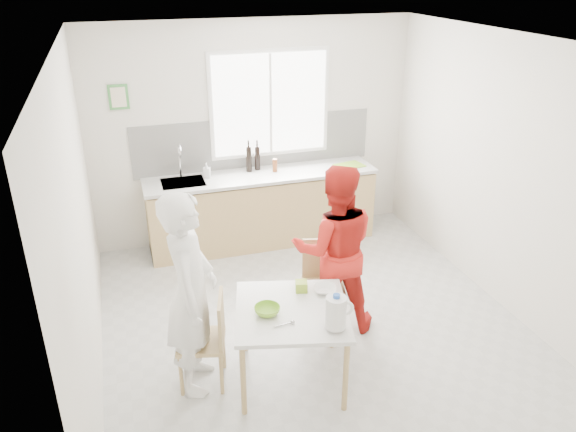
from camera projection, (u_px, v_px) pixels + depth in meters
name	position (u px, v px, depth m)	size (l,w,h in m)	color
ground	(315.00, 327.00, 5.52)	(4.50, 4.50, 0.00)	#B7B7B2
room_shell	(318.00, 170.00, 4.83)	(4.50, 4.50, 4.50)	silver
window	(270.00, 104.00, 6.80)	(1.50, 0.06, 1.30)	white
backsplash	(255.00, 143.00, 6.95)	(3.00, 0.02, 0.65)	white
picture_frame	(118.00, 97.00, 6.24)	(0.22, 0.03, 0.28)	#3E8940
kitchen_counter	(262.00, 211.00, 7.03)	(2.84, 0.64, 1.37)	tan
dining_table	(292.00, 317.00, 4.60)	(1.10, 1.10, 0.70)	silver
chair_left	(209.00, 337.00, 4.63)	(0.47, 0.47, 0.83)	tan
chair_far	(323.00, 280.00, 5.42)	(0.48, 0.48, 0.86)	tan
person_white	(191.00, 294.00, 4.45)	(0.64, 0.42, 1.75)	white
person_red	(335.00, 249.00, 5.23)	(0.81, 0.63, 1.66)	red
bowl_green	(267.00, 310.00, 4.50)	(0.21, 0.21, 0.07)	#80BF2C
bowl_white	(325.00, 289.00, 4.80)	(0.19, 0.19, 0.05)	white
milk_jug	(336.00, 312.00, 4.26)	(0.23, 0.16, 0.29)	white
green_box	(301.00, 286.00, 4.81)	(0.10, 0.10, 0.09)	#91B82A
spoon	(283.00, 325.00, 4.36)	(0.01, 0.01, 0.16)	#A5A5AA
cutting_board	(349.00, 165.00, 7.08)	(0.35, 0.25, 0.01)	#89BD2B
wine_bottle_a	(249.00, 159.00, 6.84)	(0.07, 0.07, 0.32)	black
wine_bottle_b	(257.00, 158.00, 6.90)	(0.07, 0.07, 0.30)	black
jar_amber	(275.00, 165.00, 6.86)	(0.06, 0.06, 0.16)	brown
soap_bottle	(207.00, 170.00, 6.68)	(0.08, 0.08, 0.18)	#999999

